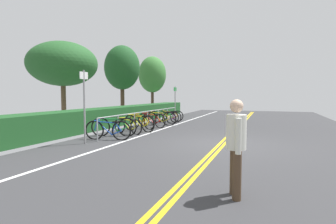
{
  "coord_description": "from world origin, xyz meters",
  "views": [
    {
      "loc": [
        -8.92,
        -1.44,
        1.66
      ],
      "look_at": [
        2.53,
        2.88,
        0.85
      ],
      "focal_mm": 28.7,
      "sensor_mm": 36.0,
      "label": 1
    }
  ],
  "objects": [
    {
      "name": "ground_plane",
      "position": [
        0.0,
        0.0,
        -0.03
      ],
      "size": [
        38.51,
        10.65,
        0.05
      ],
      "primitive_type": "cube",
      "color": "#353538"
    },
    {
      "name": "tree_far_right",
      "position": [
        7.21,
        7.99,
        3.46
      ],
      "size": [
        2.41,
        2.41,
        4.97
      ],
      "color": "#473323",
      "rests_on": "ground_plane"
    },
    {
      "name": "bicycle_0",
      "position": [
        -0.59,
        4.05,
        0.35
      ],
      "size": [
        0.52,
        1.74,
        0.75
      ],
      "color": "black",
      "rests_on": "ground_plane"
    },
    {
      "name": "bike_lane_stripe_white",
      "position": [
        0.0,
        3.32,
        0.0
      ],
      "size": [
        34.66,
        0.12,
        0.0
      ],
      "primitive_type": "cube",
      "color": "white",
      "rests_on": "ground_plane"
    },
    {
      "name": "bicycle_4",
      "position": [
        2.75,
        4.32,
        0.34
      ],
      "size": [
        0.65,
        1.63,
        0.73
      ],
      "color": "black",
      "rests_on": "ground_plane"
    },
    {
      "name": "centre_line_yellow_inner",
      "position": [
        0.0,
        -0.08,
        0.0
      ],
      "size": [
        34.66,
        0.1,
        0.0
      ],
      "primitive_type": "cube",
      "color": "gold",
      "rests_on": "ground_plane"
    },
    {
      "name": "sign_post_near",
      "position": [
        -1.54,
        4.32,
        1.47
      ],
      "size": [
        0.36,
        0.06,
        2.46
      ],
      "color": "gray",
      "rests_on": "ground_plane"
    },
    {
      "name": "bicycle_2",
      "position": [
        1.08,
        4.16,
        0.32
      ],
      "size": [
        0.6,
        1.6,
        0.68
      ],
      "color": "black",
      "rests_on": "ground_plane"
    },
    {
      "name": "bicycle_6",
      "position": [
        4.29,
        4.03,
        0.37
      ],
      "size": [
        0.65,
        1.75,
        0.78
      ],
      "color": "black",
      "rests_on": "ground_plane"
    },
    {
      "name": "tree_mid",
      "position": [
        2.21,
        8.56,
        3.21
      ],
      "size": [
        3.52,
        3.52,
        4.36
      ],
      "color": "brown",
      "rests_on": "ground_plane"
    },
    {
      "name": "tree_extra",
      "position": [
        11.44,
        7.63,
        3.27
      ],
      "size": [
        2.27,
        2.27,
        4.76
      ],
      "color": "#473323",
      "rests_on": "ground_plane"
    },
    {
      "name": "bike_rack",
      "position": [
        3.09,
        4.18,
        0.63
      ],
      "size": [
        8.34,
        0.05,
        0.84
      ],
      "color": "#9EA0A5",
      "rests_on": "ground_plane"
    },
    {
      "name": "bicycle_8",
      "position": [
        5.86,
        4.21,
        0.32
      ],
      "size": [
        0.59,
        1.69,
        0.69
      ],
      "color": "black",
      "rests_on": "ground_plane"
    },
    {
      "name": "bicycle_5",
      "position": [
        3.47,
        4.12,
        0.35
      ],
      "size": [
        0.66,
        1.75,
        0.74
      ],
      "color": "black",
      "rests_on": "ground_plane"
    },
    {
      "name": "bicycle_1",
      "position": [
        0.26,
        4.32,
        0.37
      ],
      "size": [
        0.66,
        1.78,
        0.79
      ],
      "color": "black",
      "rests_on": "ground_plane"
    },
    {
      "name": "hedge_backdrop",
      "position": [
        4.59,
        6.44,
        0.48
      ],
      "size": [
        17.29,
        1.3,
        0.96
      ],
      "primitive_type": "cube",
      "color": "#1C4C21",
      "rests_on": "ground_plane"
    },
    {
      "name": "centre_line_yellow_outer",
      "position": [
        0.0,
        0.08,
        0.0
      ],
      "size": [
        34.66,
        0.1,
        0.0
      ],
      "primitive_type": "cube",
      "color": "gold",
      "rests_on": "ground_plane"
    },
    {
      "name": "pedestrian",
      "position": [
        -4.56,
        -0.96,
        0.9
      ],
      "size": [
        0.47,
        0.32,
        1.58
      ],
      "color": "#4C3826",
      "rests_on": "ground_plane"
    },
    {
      "name": "bicycle_9",
      "position": [
        6.69,
        4.33,
        0.33
      ],
      "size": [
        0.63,
        1.63,
        0.7
      ],
      "color": "black",
      "rests_on": "ground_plane"
    },
    {
      "name": "bicycle_7",
      "position": [
        5.18,
        4.17,
        0.36
      ],
      "size": [
        0.66,
        1.72,
        0.77
      ],
      "color": "black",
      "rests_on": "ground_plane"
    },
    {
      "name": "bicycle_3",
      "position": [
        1.87,
        4.03,
        0.36
      ],
      "size": [
        0.63,
        1.78,
        0.78
      ],
      "color": "black",
      "rests_on": "ground_plane"
    },
    {
      "name": "sign_post_far",
      "position": [
        8.06,
        4.46,
        1.32
      ],
      "size": [
        0.36,
        0.08,
        2.18
      ],
      "color": "gray",
      "rests_on": "ground_plane"
    }
  ]
}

